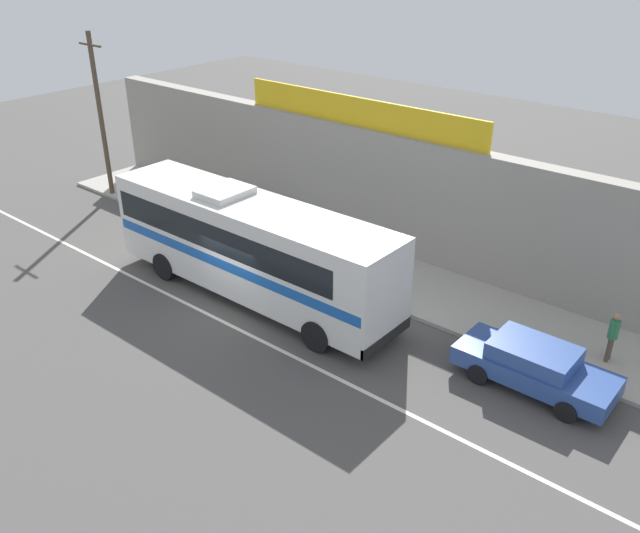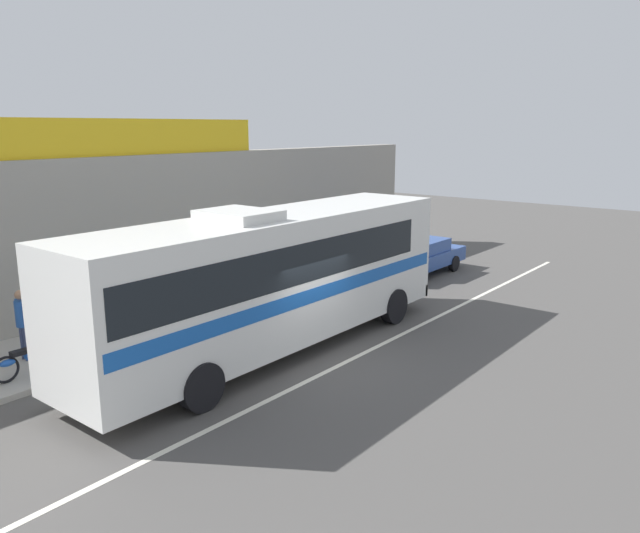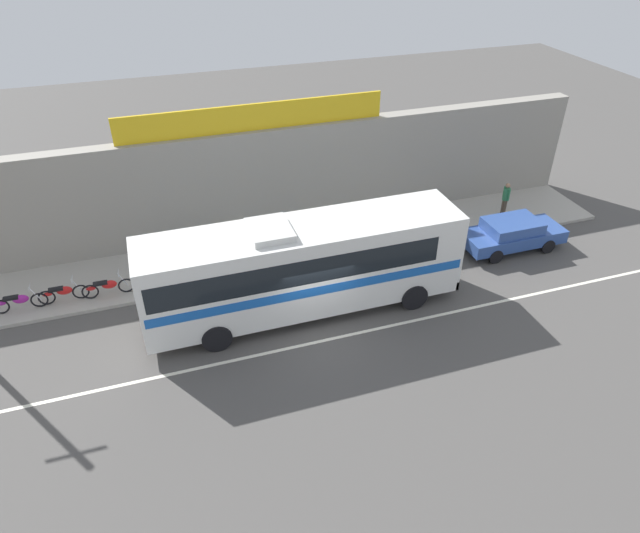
{
  "view_description": "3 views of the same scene",
  "coord_description": "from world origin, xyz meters",
  "px_view_note": "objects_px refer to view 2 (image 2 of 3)",
  "views": [
    {
      "loc": [
        14.86,
        -13.28,
        11.84
      ],
      "look_at": [
        2.53,
        1.55,
        1.89
      ],
      "focal_mm": 37.51,
      "sensor_mm": 36.0,
      "label": 1
    },
    {
      "loc": [
        -11.21,
        -9.22,
        5.68
      ],
      "look_at": [
        1.98,
        1.32,
        1.82
      ],
      "focal_mm": 34.64,
      "sensor_mm": 36.0,
      "label": 2
    },
    {
      "loc": [
        -4.88,
        -15.02,
        13.23
      ],
      "look_at": [
        0.5,
        1.26,
        1.7
      ],
      "focal_mm": 31.91,
      "sensor_mm": 36.0,
      "label": 3
    }
  ],
  "objects_px": {
    "intercity_bus": "(271,274)",
    "pedestrian_by_curb": "(22,319)",
    "pedestrian_far_left": "(384,235)",
    "parked_car": "(420,256)",
    "motorcycle_black": "(32,357)"
  },
  "relations": [
    {
      "from": "motorcycle_black",
      "to": "pedestrian_by_curb",
      "type": "bearing_deg",
      "value": 71.32
    },
    {
      "from": "parked_car",
      "to": "pedestrian_far_left",
      "type": "distance_m",
      "value": 2.84
    },
    {
      "from": "parked_car",
      "to": "pedestrian_by_curb",
      "type": "distance_m",
      "value": 14.55
    },
    {
      "from": "intercity_bus",
      "to": "pedestrian_far_left",
      "type": "xyz_separation_m",
      "value": [
        11.17,
        3.87,
        -0.98
      ]
    },
    {
      "from": "parked_car",
      "to": "pedestrian_far_left",
      "type": "xyz_separation_m",
      "value": [
        1.27,
        2.51,
        0.34
      ]
    },
    {
      "from": "parked_car",
      "to": "pedestrian_by_curb",
      "type": "height_order",
      "value": "pedestrian_by_curb"
    },
    {
      "from": "pedestrian_far_left",
      "to": "intercity_bus",
      "type": "bearing_deg",
      "value": -160.9
    },
    {
      "from": "intercity_bus",
      "to": "motorcycle_black",
      "type": "bearing_deg",
      "value": 147.48
    },
    {
      "from": "parked_car",
      "to": "pedestrian_by_curb",
      "type": "xyz_separation_m",
      "value": [
        -14.29,
        2.71,
        0.42
      ]
    },
    {
      "from": "motorcycle_black",
      "to": "pedestrian_far_left",
      "type": "bearing_deg",
      "value": 3.03
    },
    {
      "from": "intercity_bus",
      "to": "pedestrian_by_curb",
      "type": "distance_m",
      "value": 6.05
    },
    {
      "from": "intercity_bus",
      "to": "pedestrian_by_curb",
      "type": "height_order",
      "value": "intercity_bus"
    },
    {
      "from": "pedestrian_by_curb",
      "to": "parked_car",
      "type": "bearing_deg",
      "value": -10.76
    },
    {
      "from": "intercity_bus",
      "to": "parked_car",
      "type": "xyz_separation_m",
      "value": [
        9.89,
        1.36,
        -1.33
      ]
    },
    {
      "from": "pedestrian_far_left",
      "to": "motorcycle_black",
      "type": "bearing_deg",
      "value": -176.97
    }
  ]
}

